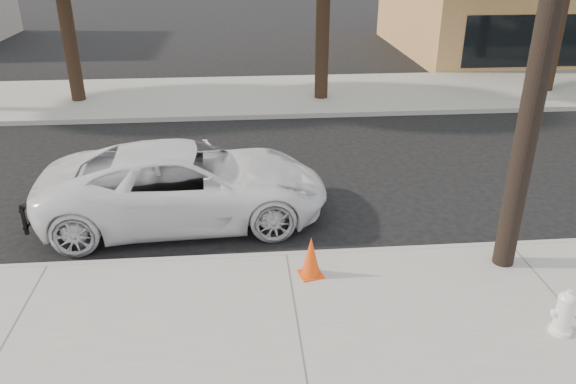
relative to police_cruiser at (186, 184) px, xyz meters
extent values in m
plane|color=black|center=(1.80, 0.36, -0.76)|extent=(120.00, 120.00, 0.00)
cube|color=gray|center=(1.80, -3.94, -0.68)|extent=(90.00, 4.40, 0.15)
cube|color=gray|center=(1.80, 8.86, -0.68)|extent=(90.00, 5.00, 0.15)
cube|color=#9E9B93|center=(1.80, -1.74, -0.68)|extent=(90.00, 0.12, 0.16)
cylinder|color=black|center=(-4.20, 8.56, 1.52)|extent=(0.44, 0.44, 4.25)
cylinder|color=black|center=(3.80, 8.16, 1.77)|extent=(0.44, 0.44, 4.75)
cylinder|color=black|center=(11.80, 8.46, 1.59)|extent=(0.44, 0.44, 4.40)
imported|color=white|center=(0.00, 0.00, 0.00)|extent=(5.60, 2.83, 1.52)
cylinder|color=white|center=(5.41, -4.15, -0.58)|extent=(0.31, 0.31, 0.06)
cylinder|color=white|center=(5.41, -4.15, -0.34)|extent=(0.23, 0.23, 0.53)
ellipsoid|color=white|center=(5.41, -4.15, -0.06)|extent=(0.25, 0.25, 0.18)
cylinder|color=white|center=(5.41, -4.15, -0.29)|extent=(0.34, 0.13, 0.11)
cylinder|color=white|center=(5.41, -4.15, -0.29)|extent=(0.15, 0.19, 0.14)
cube|color=#EC450C|center=(2.14, -2.44, -0.60)|extent=(0.43, 0.43, 0.02)
cone|color=#EC450C|center=(2.14, -2.44, -0.26)|extent=(0.38, 0.38, 0.69)
camera|label=1|loc=(1.11, -10.04, 4.44)|focal=35.00mm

